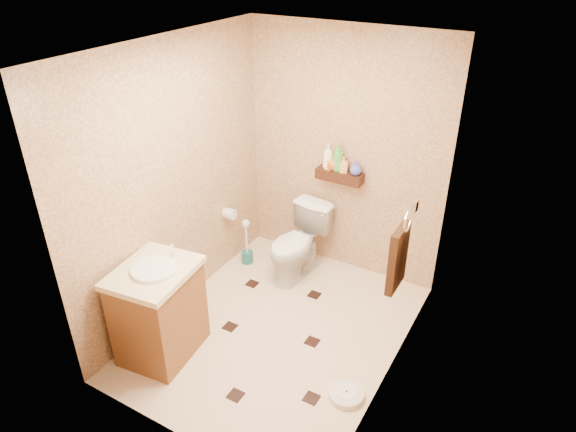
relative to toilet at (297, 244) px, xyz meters
The scene contains 20 objects.
ground 0.94m from the toilet, 72.33° to the right, with size 2.50×2.50×0.00m, color beige.
wall_back 0.97m from the toilet, 57.62° to the left, with size 2.00×0.04×2.40m, color tan.
wall_front 2.26m from the toilet, 82.74° to the right, with size 2.00×0.04×2.40m, color tan.
wall_left 1.39m from the toilet, 131.45° to the right, with size 0.04×2.50×2.40m, color tan.
wall_right 1.73m from the toilet, 33.33° to the right, with size 0.04×2.50×2.40m, color tan.
ceiling 2.22m from the toilet, 72.33° to the right, with size 2.00×2.50×0.02m, color silver.
wall_shelf 0.79m from the toilet, 51.89° to the left, with size 0.46×0.14×0.10m, color #391C0F.
floor_accents 1.00m from the toilet, 72.34° to the right, with size 1.28×1.49×0.01m.
toilet is the anchor object (origin of this frame).
vanity 1.56m from the toilet, 106.16° to the right, with size 0.62×0.72×0.94m.
bathroom_scale 1.65m from the toilet, 47.93° to the right, with size 0.34×0.34×0.05m.
toilet_brush 0.59m from the toilet, behind, with size 0.12×0.12×0.51m.
towel_ring 1.44m from the toilet, 26.28° to the right, with size 0.12×0.30×0.76m.
toilet_paper 0.74m from the toilet, 164.91° to the right, with size 0.12×0.11×0.12m.
bottle_a 0.91m from the toilet, 67.83° to the left, with size 0.10×0.10×0.25m, color white.
bottle_b 0.88m from the toilet, 63.22° to the left, with size 0.07×0.08×0.16m, color gold.
bottle_c 0.88m from the toilet, 60.33° to the left, with size 0.12×0.12×0.16m, color #BF4A16.
bottle_d 0.94m from the toilet, 54.31° to the left, with size 0.10×0.10×0.27m, color green.
bottle_e 0.91m from the toilet, 48.20° to the left, with size 0.07×0.07×0.16m, color #F09E50.
bottle_f 0.95m from the toilet, 38.37° to the left, with size 0.11×0.11×0.14m, color #494BB7.
Camera 1 is at (1.78, -2.93, 3.07)m, focal length 32.00 mm.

